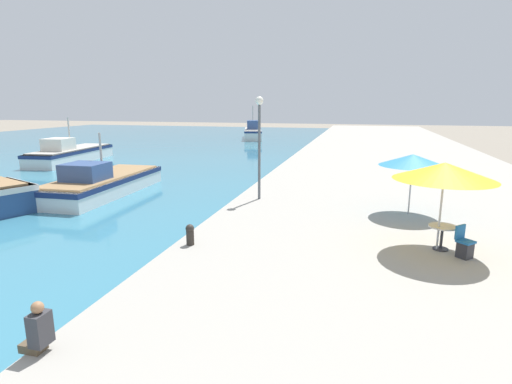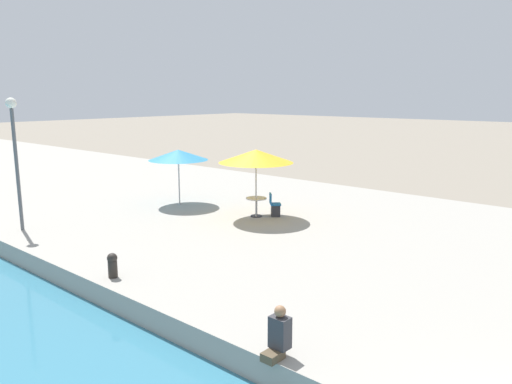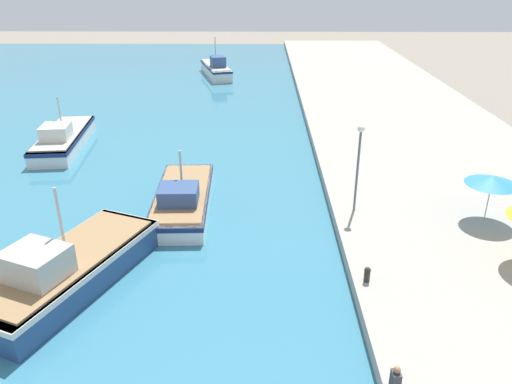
# 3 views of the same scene
# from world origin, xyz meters

# --- Properties ---
(water_basin) EXTENTS (56.00, 90.00, 0.04)m
(water_basin) POSITION_xyz_m (-28.00, 37.00, 0.02)
(water_basin) COLOR teal
(water_basin) RESTS_ON ground_plane
(quay_promenade) EXTENTS (16.00, 90.00, 0.62)m
(quay_promenade) POSITION_xyz_m (8.00, 37.00, 0.31)
(quay_promenade) COLOR #A39E93
(quay_promenade) RESTS_ON ground_plane
(fishing_boat_mid) EXTENTS (3.17, 8.34, 3.33)m
(fishing_boat_mid) POSITION_xyz_m (-7.99, 18.30, 0.70)
(fishing_boat_mid) COLOR white
(fishing_boat_mid) RESTS_ON water_basin
(fishing_boat_far) EXTENTS (3.61, 9.27, 3.73)m
(fishing_boat_far) POSITION_xyz_m (-18.14, 28.30, 0.78)
(fishing_boat_far) COLOR white
(fishing_boat_far) RESTS_ON water_basin
(fishing_boat_distant) EXTENTS (4.57, 9.12, 4.57)m
(fishing_boat_distant) POSITION_xyz_m (-9.24, 54.33, 0.94)
(fishing_boat_distant) COLOR silver
(fishing_boat_distant) RESTS_ON water_basin
(cafe_umbrella_pink) EXTENTS (2.84, 2.84, 2.63)m
(cafe_umbrella_pink) POSITION_xyz_m (7.80, 12.11, 3.00)
(cafe_umbrella_pink) COLOR #B7B7B7
(cafe_umbrella_pink) RESTS_ON quay_promenade
(cafe_umbrella_white) EXTENTS (2.52, 2.52, 2.36)m
(cafe_umbrella_white) POSITION_xyz_m (7.42, 16.14, 2.76)
(cafe_umbrella_white) COLOR #B7B7B7
(cafe_umbrella_white) RESTS_ON quay_promenade
(cafe_table) EXTENTS (0.80, 0.80, 0.74)m
(cafe_table) POSITION_xyz_m (7.92, 12.20, 1.15)
(cafe_table) COLOR #333338
(cafe_table) RESTS_ON quay_promenade
(cafe_chair_left) EXTENTS (0.59, 0.59, 0.91)m
(cafe_chair_left) POSITION_xyz_m (8.43, 11.68, 0.95)
(cafe_chair_left) COLOR #2D2D33
(cafe_chair_left) RESTS_ON quay_promenade
(person_at_quay) EXTENTS (0.52, 0.36, 0.97)m
(person_at_quay) POSITION_xyz_m (0.21, 4.99, 1.04)
(person_at_quay) COLOR brown
(person_at_quay) RESTS_ON quay_promenade
(mooring_bollard) EXTENTS (0.26, 0.26, 0.65)m
(mooring_bollard) POSITION_xyz_m (0.53, 10.70, 0.97)
(mooring_bollard) COLOR #2D2823
(mooring_bollard) RESTS_ON quay_promenade
(lamppost) EXTENTS (0.36, 0.36, 4.56)m
(lamppost) POSITION_xyz_m (1.09, 17.13, 3.71)
(lamppost) COLOR #565B60
(lamppost) RESTS_ON quay_promenade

